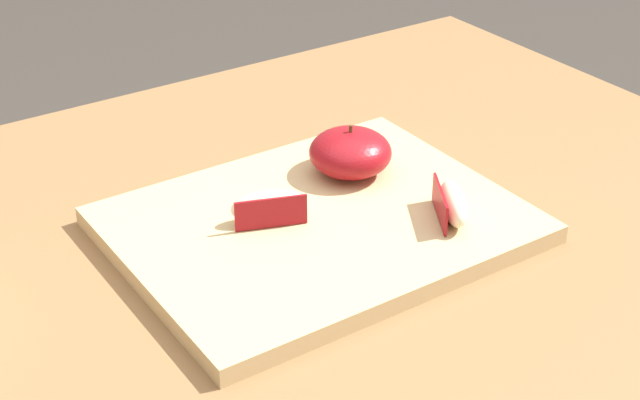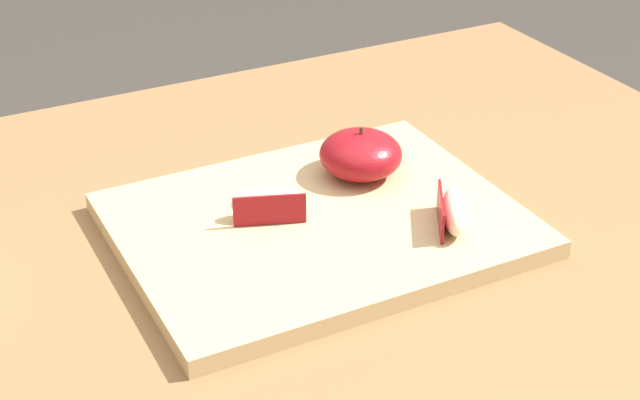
{
  "view_description": "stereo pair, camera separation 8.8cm",
  "coord_description": "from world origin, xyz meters",
  "px_view_note": "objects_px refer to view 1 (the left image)",
  "views": [
    {
      "loc": [
        -0.35,
        -0.64,
        1.22
      ],
      "look_at": [
        0.07,
        -0.0,
        0.78
      ],
      "focal_mm": 53.8,
      "sensor_mm": 36.0,
      "label": 1
    },
    {
      "loc": [
        -0.28,
        -0.68,
        1.22
      ],
      "look_at": [
        0.07,
        -0.0,
        0.78
      ],
      "focal_mm": 53.8,
      "sensor_mm": 36.0,
      "label": 2
    }
  ],
  "objects_px": {
    "cutting_board": "(320,227)",
    "apple_wedge_back": "(452,203)",
    "apple_wedge_front": "(269,207)",
    "apple_half_skin_up": "(350,152)"
  },
  "relations": [
    {
      "from": "cutting_board",
      "to": "apple_wedge_back",
      "type": "bearing_deg",
      "value": -33.27
    },
    {
      "from": "apple_wedge_front",
      "to": "apple_wedge_back",
      "type": "bearing_deg",
      "value": -31.92
    },
    {
      "from": "apple_wedge_front",
      "to": "apple_wedge_back",
      "type": "xyz_separation_m",
      "value": [
        0.14,
        -0.09,
        0.0
      ]
    },
    {
      "from": "apple_half_skin_up",
      "to": "apple_wedge_back",
      "type": "relative_size",
      "value": 1.14
    },
    {
      "from": "apple_wedge_front",
      "to": "apple_half_skin_up",
      "type": "bearing_deg",
      "value": 16.77
    },
    {
      "from": "apple_wedge_back",
      "to": "cutting_board",
      "type": "bearing_deg",
      "value": 146.73
    },
    {
      "from": "cutting_board",
      "to": "apple_half_skin_up",
      "type": "height_order",
      "value": "apple_half_skin_up"
    },
    {
      "from": "apple_half_skin_up",
      "to": "apple_wedge_back",
      "type": "distance_m",
      "value": 0.13
    },
    {
      "from": "cutting_board",
      "to": "apple_half_skin_up",
      "type": "bearing_deg",
      "value": 37.5
    },
    {
      "from": "apple_half_skin_up",
      "to": "apple_wedge_back",
      "type": "bearing_deg",
      "value": -77.93
    }
  ]
}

